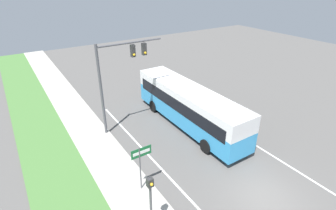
{
  "coord_description": "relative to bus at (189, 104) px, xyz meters",
  "views": [
    {
      "loc": [
        -10.43,
        -6.24,
        11.32
      ],
      "look_at": [
        -0.19,
        9.62,
        1.81
      ],
      "focal_mm": 28.0,
      "sensor_mm": 36.0,
      "label": 1
    }
  ],
  "objects": [
    {
      "name": "signal_gantry",
      "position": [
        -4.74,
        2.44,
        3.03
      ],
      "size": [
        5.19,
        0.41,
        7.11
      ],
      "color": "#4C4C51",
      "rests_on": "ground_plane"
    },
    {
      "name": "ground_plane",
      "position": [
        -1.13,
        -8.6,
        -1.95
      ],
      "size": [
        80.0,
        80.0,
        0.0
      ],
      "primitive_type": "plane",
      "color": "#565451"
    },
    {
      "name": "bus",
      "position": [
        0.0,
        0.0,
        0.0
      ],
      "size": [
        2.65,
        11.83,
        3.53
      ],
      "color": "#3393D1",
      "rests_on": "ground_plane"
    },
    {
      "name": "street_sign",
      "position": [
        -6.58,
        -4.37,
        0.16
      ],
      "size": [
        1.22,
        0.08,
        2.97
      ],
      "color": "#4C4C51",
      "rests_on": "ground_plane"
    },
    {
      "name": "pedestrian_signal",
      "position": [
        -7.51,
        -7.12,
        0.33
      ],
      "size": [
        0.28,
        0.34,
        3.37
      ],
      "color": "#4C4C51",
      "rests_on": "ground_plane"
    },
    {
      "name": "lane_divider_far",
      "position": [
        2.47,
        -8.6,
        -1.94
      ],
      "size": [
        0.14,
        30.0,
        0.01
      ],
      "color": "silver",
      "rests_on": "ground_plane"
    }
  ]
}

